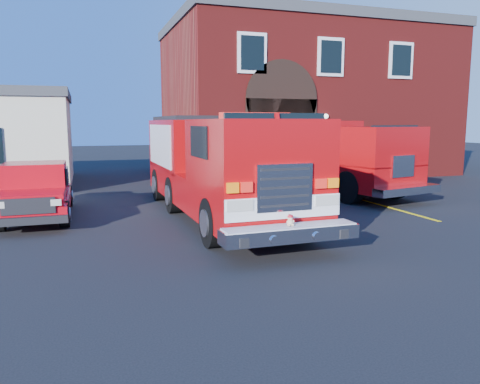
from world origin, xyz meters
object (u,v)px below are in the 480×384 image
object	(u,v)px
fire_engine	(218,164)
secondary_truck	(320,153)
pickup_truck	(37,192)
fire_station	(302,99)

from	to	relation	value
fire_engine	secondary_truck	world-z (taller)	fire_engine
pickup_truck	fire_station	bearing A→B (deg)	35.94
fire_station	secondary_truck	bearing A→B (deg)	-110.54
fire_station	fire_engine	xyz separation A→B (m)	(-8.51, -11.63, -2.62)
fire_engine	secondary_truck	distance (m)	6.95
fire_station	pickup_truck	size ratio (longest dim) A/B	2.89
fire_engine	secondary_truck	bearing A→B (deg)	35.38
fire_engine	secondary_truck	size ratio (longest dim) A/B	1.08
fire_station	fire_engine	world-z (taller)	fire_station
fire_engine	secondary_truck	xyz separation A→B (m)	(5.66, 4.02, -0.01)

